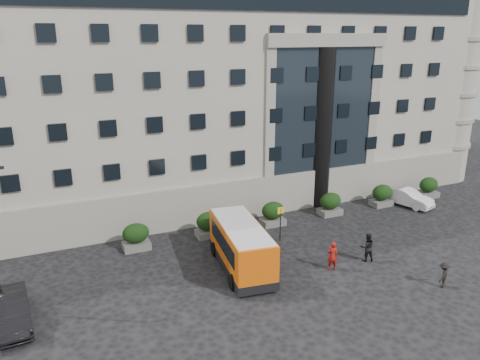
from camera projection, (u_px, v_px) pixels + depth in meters
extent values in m
plane|color=black|center=(237.00, 292.00, 26.44)|extent=(120.00, 120.00, 0.00)
cube|color=gray|center=(202.00, 87.00, 45.27)|extent=(44.00, 24.00, 18.00)
cylinder|color=black|center=(321.00, 129.00, 38.14)|extent=(1.80, 1.80, 13.00)
cube|color=#60605D|center=(137.00, 246.00, 31.61)|extent=(1.80, 1.20, 0.50)
ellipsoid|color=black|center=(136.00, 233.00, 31.34)|extent=(1.80, 1.26, 1.34)
cube|color=#60605D|center=(209.00, 233.00, 33.63)|extent=(1.80, 1.20, 0.50)
ellipsoid|color=black|center=(209.00, 221.00, 33.36)|extent=(1.80, 1.26, 1.34)
cube|color=#60605D|center=(273.00, 222.00, 35.65)|extent=(1.80, 1.20, 0.50)
ellipsoid|color=black|center=(273.00, 210.00, 35.38)|extent=(1.80, 1.26, 1.34)
cube|color=#60605D|center=(330.00, 212.00, 37.67)|extent=(1.80, 1.20, 0.50)
ellipsoid|color=black|center=(330.00, 201.00, 37.40)|extent=(1.80, 1.26, 1.34)
cube|color=#60605D|center=(381.00, 203.00, 39.69)|extent=(1.80, 1.20, 0.50)
ellipsoid|color=black|center=(382.00, 192.00, 39.42)|extent=(1.80, 1.26, 1.34)
cube|color=#60605D|center=(427.00, 194.00, 41.71)|extent=(1.80, 1.20, 0.50)
ellipsoid|color=black|center=(429.00, 185.00, 41.44)|extent=(1.80, 1.26, 1.34)
cube|color=black|center=(0.00, 168.00, 22.42)|extent=(0.35, 0.18, 0.14)
cylinder|color=#262628|center=(280.00, 224.00, 32.56)|extent=(0.08, 0.08, 2.50)
cube|color=yellow|center=(281.00, 210.00, 32.25)|extent=(0.50, 0.06, 0.45)
cube|color=#E0580A|center=(241.00, 243.00, 28.57)|extent=(3.24, 7.14, 2.31)
cube|color=black|center=(241.00, 262.00, 28.94)|extent=(3.28, 7.19, 0.55)
cube|color=black|center=(241.00, 240.00, 28.50)|extent=(3.10, 5.65, 1.03)
cube|color=silver|center=(241.00, 227.00, 28.24)|extent=(3.08, 6.79, 0.18)
cylinder|color=black|center=(232.00, 282.00, 26.60)|extent=(0.39, 0.93, 0.90)
cylinder|color=black|center=(271.00, 276.00, 27.24)|extent=(0.39, 0.93, 0.90)
cylinder|color=black|center=(214.00, 249.00, 30.64)|extent=(0.39, 0.93, 0.90)
cylinder|color=black|center=(249.00, 245.00, 31.28)|extent=(0.39, 0.93, 0.90)
imported|color=black|center=(12.00, 311.00, 23.25)|extent=(1.97, 4.80, 1.55)
imported|color=white|center=(407.00, 197.00, 39.61)|extent=(2.80, 4.66, 1.45)
imported|color=maroon|center=(332.00, 256.00, 28.67)|extent=(0.78, 0.62, 1.86)
imported|color=black|center=(367.00, 247.00, 29.79)|extent=(1.09, 0.95, 1.90)
imported|color=black|center=(443.00, 275.00, 26.73)|extent=(1.13, 0.95, 1.52)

